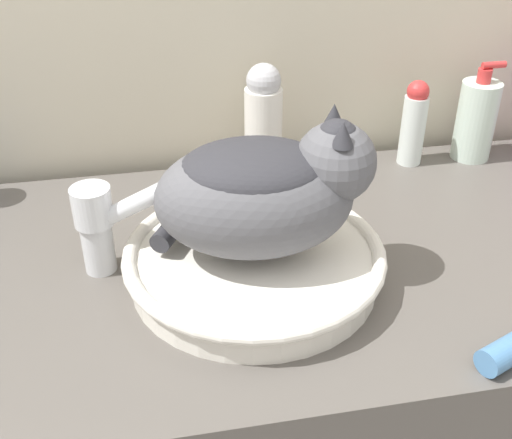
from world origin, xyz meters
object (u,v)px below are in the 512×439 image
(lotion_bottle_white, at_px, (263,122))
(deodorant_stick, at_px, (414,123))
(faucet, at_px, (103,221))
(soap_pump_bottle, at_px, (476,120))
(cat, at_px, (264,188))

(lotion_bottle_white, relative_size, deodorant_stick, 1.30)
(faucet, xyz_separation_m, soap_pump_bottle, (0.66, 0.23, -0.00))
(lotion_bottle_white, height_order, soap_pump_bottle, lotion_bottle_white)
(cat, relative_size, soap_pump_bottle, 1.60)
(cat, height_order, lotion_bottle_white, cat)
(cat, bearing_deg, faucet, 170.18)
(deodorant_stick, bearing_deg, cat, -138.64)
(soap_pump_bottle, distance_m, deodorant_stick, 0.12)
(lotion_bottle_white, distance_m, deodorant_stick, 0.27)
(deodorant_stick, bearing_deg, faucet, -156.55)
(faucet, relative_size, deodorant_stick, 1.00)
(cat, xyz_separation_m, lotion_bottle_white, (0.06, 0.29, -0.04))
(faucet, distance_m, soap_pump_bottle, 0.70)
(deodorant_stick, bearing_deg, lotion_bottle_white, -180.00)
(lotion_bottle_white, distance_m, soap_pump_bottle, 0.39)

